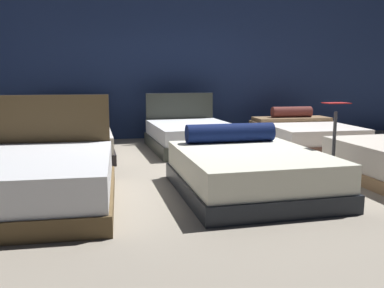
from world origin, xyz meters
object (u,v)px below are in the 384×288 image
(bed_0, at_px, (33,181))
(bed_5, at_px, (305,133))
(bed_3, at_px, (62,142))
(bed_4, at_px, (192,136))
(price_sign, at_px, (333,154))
(bed_1, at_px, (248,170))

(bed_0, xyz_separation_m, bed_5, (4.56, 2.86, -0.04))
(bed_3, distance_m, bed_4, 2.25)
(bed_5, relative_size, price_sign, 2.10)
(bed_1, relative_size, bed_3, 0.90)
(bed_1, bearing_deg, price_sign, 1.67)
(bed_0, bearing_deg, bed_5, 35.06)
(bed_1, bearing_deg, bed_0, 179.54)
(bed_1, height_order, price_sign, price_sign)
(bed_0, bearing_deg, bed_4, 54.02)
(bed_3, relative_size, price_sign, 2.18)
(bed_5, height_order, price_sign, price_sign)
(bed_3, height_order, bed_5, bed_3)
(bed_4, bearing_deg, price_sign, -71.32)
(bed_1, relative_size, bed_4, 0.97)
(bed_1, xyz_separation_m, price_sign, (1.09, 0.04, 0.13))
(bed_3, xyz_separation_m, bed_5, (4.49, 0.02, -0.00))
(bed_1, height_order, bed_4, bed_4)
(bed_5, bearing_deg, bed_1, -126.11)
(bed_0, bearing_deg, bed_1, 3.03)
(bed_1, bearing_deg, bed_5, 51.14)
(bed_1, xyz_separation_m, bed_5, (2.26, 2.86, -0.03))
(bed_3, xyz_separation_m, price_sign, (3.33, -2.79, 0.16))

